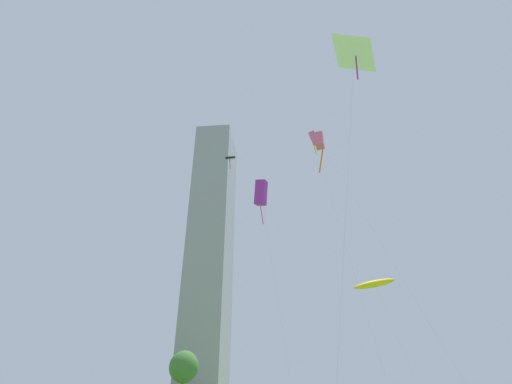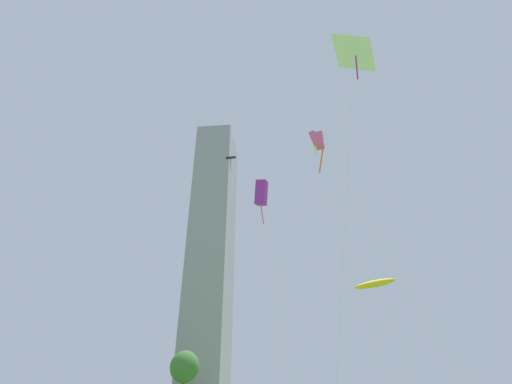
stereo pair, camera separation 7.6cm
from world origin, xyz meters
The scene contains 8 objects.
kite_flying_0 centered at (6.15, 6.48, 22.69)m, with size 5.13×4.54×23.33m.
kite_flying_1 centered at (4.70, 26.18, 11.55)m, with size 5.13×3.34×12.47m.
kite_flying_2 centered at (1.55, 15.26, 22.73)m, with size 4.16×5.27×23.64m.
kite_flying_3 centered at (2.82, 9.11, 17.77)m, with size 6.16×4.66×18.68m.
kite_flying_4 centered at (-13.40, 29.64, 32.89)m, with size 1.60×2.93×33.83m.
kite_flying_5 centered at (-4.19, 16.62, 18.70)m, with size 3.21×1.43×20.05m.
park_tree_1 centered at (-19.58, 31.97, 4.70)m, with size 3.62×3.62×6.59m.
distant_highrise_0 centered at (-54.55, 106.95, 50.60)m, with size 14.27×22.00×101.20m, color #939399.
Camera 1 is at (5.45, -12.47, 1.91)m, focal length 25.55 mm.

